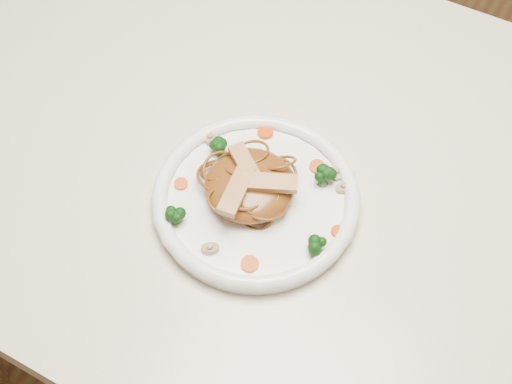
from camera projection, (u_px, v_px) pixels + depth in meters
The scene contains 20 objects.
ground at pixel (283, 361), 1.56m from camera, with size 4.00×4.00×0.00m, color #54321D.
table at pixel (297, 202), 1.02m from camera, with size 1.20×0.80×0.75m.
plate at pixel (256, 202), 0.90m from camera, with size 0.26×0.26×0.02m, color white.
noodle_mound at pixel (250, 185), 0.88m from camera, with size 0.12×0.12×0.04m, color brown.
chicken_a at pixel (269, 183), 0.86m from camera, with size 0.07×0.02×0.01m, color tan.
chicken_b at pixel (246, 165), 0.87m from camera, with size 0.06×0.02×0.01m, color tan.
chicken_c at pixel (237, 190), 0.85m from camera, with size 0.07×0.02×0.01m, color tan.
broccoli_0 at pixel (324, 176), 0.89m from camera, with size 0.03×0.03×0.03m, color #0B350B, non-canonical shape.
broccoli_1 at pixel (218, 146), 0.92m from camera, with size 0.02×0.02×0.03m, color #0B350B, non-canonical shape.
broccoli_2 at pixel (174, 214), 0.86m from camera, with size 0.02×0.02×0.03m, color #0B350B, non-canonical shape.
broccoli_3 at pixel (318, 247), 0.83m from camera, with size 0.02×0.02×0.03m, color #0B350B, non-canonical shape.
carrot_0 at pixel (317, 167), 0.91m from camera, with size 0.02×0.02×0.01m, color #E34908.
carrot_1 at pixel (181, 184), 0.90m from camera, with size 0.02×0.02×0.01m, color #E34908.
carrot_2 at pixel (338, 231), 0.86m from camera, with size 0.02×0.02×0.01m, color #E34908.
carrot_3 at pixel (265, 132), 0.95m from camera, with size 0.02×0.02×0.01m, color #E34908.
carrot_4 at pixel (250, 264), 0.83m from camera, with size 0.02×0.02×0.01m, color #E34908.
mushroom_0 at pixel (210, 249), 0.84m from camera, with size 0.02×0.02×0.01m, color tan.
mushroom_1 at pixel (343, 188), 0.89m from camera, with size 0.02×0.02×0.01m, color tan.
mushroom_2 at pixel (210, 138), 0.94m from camera, with size 0.03×0.03×0.01m, color tan.
mushroom_3 at pixel (336, 173), 0.91m from camera, with size 0.02×0.02×0.01m, color tan.
Camera 1 is at (0.21, -0.52, 1.51)m, focal length 49.08 mm.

